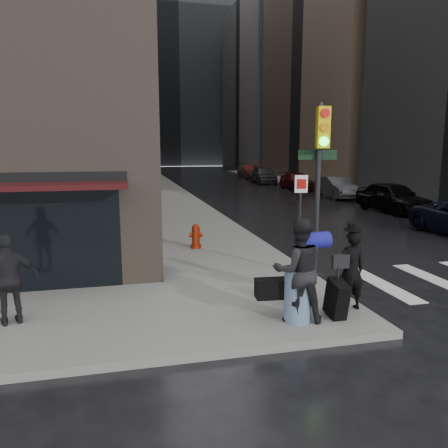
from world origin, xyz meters
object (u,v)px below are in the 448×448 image
at_px(parked_car_5, 249,172).
at_px(fire_hydrant, 196,237).
at_px(parked_car_2, 337,188).
at_px(parked_car_4, 263,175).
at_px(parked_car_3, 297,181).
at_px(man_jeans, 298,270).
at_px(parked_car_1, 393,197).
at_px(man_greycoat, 10,279).
at_px(traffic_light, 318,167).
at_px(man_overcoat, 348,275).

bearing_deg(parked_car_5, fire_hydrant, -108.17).
bearing_deg(parked_car_2, parked_car_4, 98.02).
xyz_separation_m(parked_car_3, parked_car_5, (-0.22, 13.24, 0.08)).
relative_size(parked_car_2, parked_car_3, 0.94).
height_order(man_jeans, fire_hydrant, man_jeans).
relative_size(parked_car_1, parked_car_2, 1.09).
xyz_separation_m(man_greycoat, parked_car_1, (16.43, 12.08, -0.21)).
relative_size(parked_car_3, parked_car_5, 1.02).
bearing_deg(parked_car_5, parked_car_1, -88.22).
height_order(traffic_light, parked_car_5, traffic_light).
relative_size(fire_hydrant, parked_car_4, 0.17).
relative_size(man_greycoat, fire_hydrant, 2.16).
bearing_deg(parked_car_3, parked_car_2, -87.21).
distance_m(man_jeans, traffic_light, 3.52).
distance_m(fire_hydrant, parked_car_1, 13.64).
bearing_deg(man_jeans, man_greycoat, -6.57).
bearing_deg(man_jeans, fire_hydrant, -77.27).
bearing_deg(parked_car_5, parked_car_2, -87.51).
bearing_deg(parked_car_1, man_overcoat, -130.66).
xyz_separation_m(parked_car_1, parked_car_3, (0.02, 13.24, -0.13)).
bearing_deg(parked_car_4, man_overcoat, -102.08).
height_order(man_overcoat, man_jeans, man_jeans).
bearing_deg(parked_car_3, fire_hydrant, -119.78).
relative_size(man_jeans, parked_car_4, 0.43).
bearing_deg(man_jeans, parked_car_3, -107.32).
relative_size(man_greycoat, parked_car_5, 0.38).
xyz_separation_m(traffic_light, parked_car_2, (9.71, 17.27, -2.27)).
relative_size(man_jeans, fire_hydrant, 2.50).
distance_m(parked_car_2, parked_car_5, 19.86).
bearing_deg(traffic_light, parked_car_5, 83.33).
height_order(man_jeans, parked_car_3, man_jeans).
relative_size(man_overcoat, man_greycoat, 1.05).
height_order(man_greycoat, fire_hydrant, man_greycoat).
bearing_deg(man_overcoat, parked_car_2, -117.20).
bearing_deg(man_greycoat, parked_car_2, -149.27).
bearing_deg(traffic_light, fire_hydrant, 128.32).
xyz_separation_m(man_jeans, parked_car_3, (11.10, 26.46, -0.49)).
xyz_separation_m(man_greycoat, parked_car_2, (16.62, 18.70, -0.30)).
xyz_separation_m(man_greycoat, parked_car_5, (16.22, 38.56, -0.27)).
height_order(fire_hydrant, parked_car_3, parked_car_3).
xyz_separation_m(traffic_light, parked_car_1, (9.51, 10.65, -2.18)).
xyz_separation_m(man_jeans, man_greycoat, (-5.34, 1.14, -0.14)).
height_order(fire_hydrant, parked_car_1, parked_car_1).
height_order(parked_car_2, parked_car_5, parked_car_5).
height_order(parked_car_1, parked_car_3, parked_car_1).
xyz_separation_m(parked_car_3, parked_car_4, (-0.76, 6.62, 0.12)).
xyz_separation_m(parked_car_2, parked_car_3, (-0.18, 6.62, -0.04)).
xyz_separation_m(parked_car_1, parked_car_5, (-0.21, 26.48, -0.05)).
bearing_deg(man_greycoat, fire_hydrant, -147.09).
xyz_separation_m(parked_car_2, parked_car_4, (-0.93, 13.24, 0.07)).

